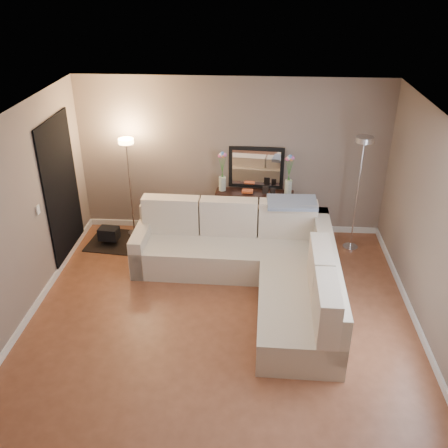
# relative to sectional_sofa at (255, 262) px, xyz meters

# --- Properties ---
(floor) EXTENTS (5.00, 5.50, 0.01)m
(floor) POSITION_rel_sectional_sofa_xyz_m (-0.42, -1.07, -0.38)
(floor) COLOR brown
(floor) RESTS_ON ground
(ceiling) EXTENTS (5.00, 5.50, 0.01)m
(ceiling) POSITION_rel_sectional_sofa_xyz_m (-0.42, -1.07, 2.23)
(ceiling) COLOR white
(ceiling) RESTS_ON ground
(wall_back) EXTENTS (5.00, 0.02, 2.60)m
(wall_back) POSITION_rel_sectional_sofa_xyz_m (-0.42, 1.69, 0.93)
(wall_back) COLOR gray
(wall_back) RESTS_ON ground
(wall_left) EXTENTS (0.02, 5.50, 2.60)m
(wall_left) POSITION_rel_sectional_sofa_xyz_m (-2.93, -1.07, 0.93)
(wall_left) COLOR gray
(wall_left) RESTS_ON ground
(wall_right) EXTENTS (0.02, 5.50, 2.60)m
(wall_right) POSITION_rel_sectional_sofa_xyz_m (2.09, -1.07, 0.93)
(wall_right) COLOR gray
(wall_right) RESTS_ON ground
(baseboard_back) EXTENTS (5.00, 0.03, 0.10)m
(baseboard_back) POSITION_rel_sectional_sofa_xyz_m (-0.42, 1.67, -0.32)
(baseboard_back) COLOR white
(baseboard_back) RESTS_ON ground
(baseboard_left) EXTENTS (0.03, 5.50, 0.10)m
(baseboard_left) POSITION_rel_sectional_sofa_xyz_m (-2.91, -1.07, -0.32)
(baseboard_left) COLOR white
(baseboard_left) RESTS_ON ground
(baseboard_right) EXTENTS (0.03, 5.50, 0.10)m
(baseboard_right) POSITION_rel_sectional_sofa_xyz_m (2.06, -1.07, -0.32)
(baseboard_right) COLOR white
(baseboard_right) RESTS_ON ground
(doorway) EXTENTS (0.02, 1.20, 2.20)m
(doorway) POSITION_rel_sectional_sofa_xyz_m (-2.90, 0.63, 0.73)
(doorway) COLOR black
(doorway) RESTS_ON ground
(switch_plate) EXTENTS (0.02, 0.08, 0.12)m
(switch_plate) POSITION_rel_sectional_sofa_xyz_m (-2.90, -0.22, 0.83)
(switch_plate) COLOR white
(switch_plate) RESTS_ON ground
(sectional_sofa) EXTENTS (2.88, 2.80, 1.01)m
(sectional_sofa) POSITION_rel_sectional_sofa_xyz_m (0.00, 0.00, 0.00)
(sectional_sofa) COLOR beige
(sectional_sofa) RESTS_ON floor
(throw_blanket) EXTENTS (0.74, 0.44, 0.10)m
(throw_blanket) POSITION_rel_sectional_sofa_xyz_m (0.51, 0.68, 0.62)
(throw_blanket) COLOR #7D8AA2
(throw_blanket) RESTS_ON sectional_sofa
(console_table) EXTENTS (1.29, 0.43, 0.78)m
(console_table) POSITION_rel_sectional_sofa_xyz_m (-0.12, 1.49, 0.07)
(console_table) COLOR black
(console_table) RESTS_ON floor
(leaning_mirror) EXTENTS (0.90, 0.10, 0.70)m
(leaning_mirror) POSITION_rel_sectional_sofa_xyz_m (-0.02, 1.65, 0.78)
(leaning_mirror) COLOR black
(leaning_mirror) RESTS_ON console_table
(table_decor) EXTENTS (0.54, 0.13, 0.13)m
(table_decor) POSITION_rel_sectional_sofa_xyz_m (-0.04, 1.45, 0.45)
(table_decor) COLOR orange
(table_decor) RESTS_ON console_table
(flower_vase_left) EXTENTS (0.15, 0.12, 0.67)m
(flower_vase_left) POSITION_rel_sectional_sofa_xyz_m (-0.57, 1.53, 0.70)
(flower_vase_left) COLOR silver
(flower_vase_left) RESTS_ON console_table
(flower_vase_right) EXTENTS (0.15, 0.12, 0.67)m
(flower_vase_right) POSITION_rel_sectional_sofa_xyz_m (0.50, 1.45, 0.70)
(flower_vase_right) COLOR silver
(flower_vase_right) RESTS_ON console_table
(floor_lamp_lit) EXTENTS (0.26, 0.26, 1.68)m
(floor_lamp_lit) POSITION_rel_sectional_sofa_xyz_m (-2.07, 1.38, 0.81)
(floor_lamp_lit) COLOR silver
(floor_lamp_lit) RESTS_ON floor
(floor_lamp_unlit) EXTENTS (0.29, 0.29, 1.87)m
(floor_lamp_unlit) POSITION_rel_sectional_sofa_xyz_m (1.54, 1.13, 0.95)
(floor_lamp_unlit) COLOR silver
(floor_lamp_unlit) RESTS_ON floor
(charcoal_rug) EXTENTS (1.18, 0.93, 0.01)m
(charcoal_rug) POSITION_rel_sectional_sofa_xyz_m (-2.19, 1.07, -0.37)
(charcoal_rug) COLOR black
(charcoal_rug) RESTS_ON floor
(black_bag) EXTENTS (0.33, 0.25, 0.20)m
(black_bag) POSITION_rel_sectional_sofa_xyz_m (-2.39, 1.00, -0.18)
(black_bag) COLOR black
(black_bag) RESTS_ON charcoal_rug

